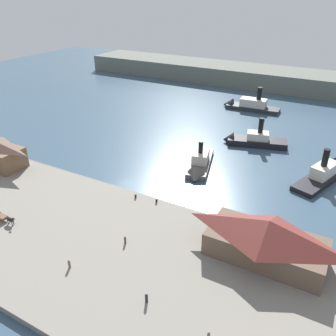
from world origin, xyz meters
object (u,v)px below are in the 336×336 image
at_px(pedestrian_walking_west, 69,264).
at_px(ferry_departing_north, 329,171).
at_px(mooring_post_east, 136,196).
at_px(pedestrian_by_tram, 146,298).
at_px(ferry_approaching_west, 199,165).
at_px(pedestrian_near_east_shed, 209,336).
at_px(ferry_near_quay, 250,140).
at_px(mooring_post_west, 157,200).
at_px(pedestrian_at_waters_edge, 125,240).
at_px(horse_cart, 4,218).
at_px(ferry_moored_west, 247,105).
at_px(ferry_shed_east_terminal, 267,239).

height_order(pedestrian_walking_west, ferry_departing_north, ferry_departing_north).
bearing_deg(ferry_departing_north, mooring_post_east, -136.70).
bearing_deg(pedestrian_by_tram, ferry_approaching_west, 104.72).
bearing_deg(pedestrian_near_east_shed, ferry_near_quay, 102.68).
distance_m(ferry_approaching_west, ferry_departing_north, 32.94).
height_order(pedestrian_near_east_shed, ferry_departing_north, ferry_departing_north).
bearing_deg(pedestrian_near_east_shed, ferry_approaching_west, 115.85).
relative_size(mooring_post_west, ferry_approaching_west, 0.05).
relative_size(pedestrian_near_east_shed, pedestrian_at_waters_edge, 1.07).
xyz_separation_m(pedestrian_near_east_shed, mooring_post_west, (-23.07, 25.36, -0.34)).
bearing_deg(ferry_approaching_west, mooring_post_east, -105.22).
bearing_deg(pedestrian_walking_west, horse_cart, 170.49).
bearing_deg(ferry_moored_west, ferry_shed_east_terminal, -70.41).
relative_size(horse_cart, ferry_near_quay, 0.29).
xyz_separation_m(horse_cart, mooring_post_east, (17.95, 20.11, -0.48)).
height_order(mooring_post_west, ferry_moored_west, ferry_moored_west).
relative_size(ferry_shed_east_terminal, pedestrian_at_waters_edge, 12.52).
height_order(pedestrian_walking_west, ferry_approaching_west, ferry_approaching_west).
xyz_separation_m(ferry_shed_east_terminal, pedestrian_at_waters_edge, (-23.22, -8.82, -3.13)).
xyz_separation_m(ferry_moored_west, ferry_approaching_west, (4.56, -54.98, -0.38)).
bearing_deg(pedestrian_walking_west, pedestrian_at_waters_edge, 64.95).
relative_size(pedestrian_near_east_shed, ferry_near_quay, 0.09).
xyz_separation_m(pedestrian_at_waters_edge, ferry_near_quay, (5.76, 57.44, -0.45)).
xyz_separation_m(mooring_post_east, ferry_departing_north, (36.17, 34.08, -0.31)).
bearing_deg(mooring_post_west, ferry_near_quay, 79.83).
bearing_deg(horse_cart, mooring_post_east, 48.25).
bearing_deg(ferry_near_quay, pedestrian_near_east_shed, -77.32).
relative_size(ferry_shed_east_terminal, pedestrian_by_tram, 11.33).
distance_m(ferry_moored_west, ferry_near_quay, 34.70).
bearing_deg(ferry_near_quay, pedestrian_walking_west, -98.71).
distance_m(pedestrian_by_tram, ferry_departing_north, 60.38).
bearing_deg(pedestrian_walking_west, ferry_shed_east_terminal, 33.68).
xyz_separation_m(ferry_moored_west, ferry_departing_north, (34.94, -42.23, -0.32)).
bearing_deg(pedestrian_near_east_shed, mooring_post_west, 132.30).
relative_size(pedestrian_walking_west, pedestrian_at_waters_edge, 1.06).
bearing_deg(pedestrian_near_east_shed, pedestrian_walking_west, 177.33).
distance_m(pedestrian_at_waters_edge, ferry_approaching_west, 35.22).
bearing_deg(pedestrian_by_tram, mooring_post_west, 117.53).
bearing_deg(ferry_moored_west, mooring_post_east, -90.93).
bearing_deg(mooring_post_west, ferry_shed_east_terminal, -12.72).
relative_size(mooring_post_east, ferry_near_quay, 0.05).
bearing_deg(pedestrian_at_waters_edge, ferry_moored_west, 93.64).
relative_size(ferry_shed_east_terminal, ferry_moored_west, 0.90).
bearing_deg(pedestrian_walking_west, ferry_departing_north, 59.66).
xyz_separation_m(pedestrian_near_east_shed, ferry_moored_west, (-26.87, 101.04, -0.33)).
relative_size(pedestrian_at_waters_edge, mooring_post_east, 1.79).
distance_m(pedestrian_walking_west, ferry_near_quay, 67.89).
xyz_separation_m(mooring_post_west, ferry_near_quay, (7.71, 42.94, -0.17)).
relative_size(ferry_shed_east_terminal, ferry_near_quay, 1.02).
height_order(pedestrian_near_east_shed, pedestrian_by_tram, pedestrian_by_tram).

